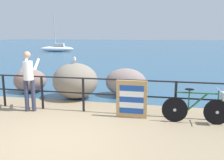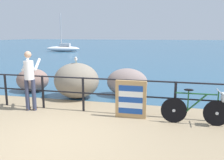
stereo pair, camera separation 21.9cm
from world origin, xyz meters
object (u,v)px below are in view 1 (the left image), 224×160
(folded_deckchair_stack, at_px, (132,99))
(seagull, at_px, (75,59))
(bicycle, at_px, (202,106))
(breakwater_boulder_left, at_px, (30,80))
(sailboat, at_px, (57,48))
(breakwater_boulder_main, at_px, (75,81))
(person_at_railing, at_px, (29,78))
(breakwater_boulder_right, at_px, (126,82))

(folded_deckchair_stack, height_order, seagull, seagull)
(bicycle, relative_size, seagull, 5.02)
(breakwater_boulder_left, bearing_deg, sailboat, 111.75)
(breakwater_boulder_main, bearing_deg, seagull, 111.41)
(person_at_railing, bearing_deg, bicycle, -104.15)
(folded_deckchair_stack, bearing_deg, bicycle, -2.97)
(folded_deckchair_stack, bearing_deg, breakwater_boulder_main, 144.10)
(person_at_railing, height_order, breakwater_boulder_right, person_at_railing)
(breakwater_boulder_main, distance_m, breakwater_boulder_right, 1.85)
(breakwater_boulder_main, distance_m, breakwater_boulder_left, 2.16)
(breakwater_boulder_main, height_order, breakwater_boulder_left, breakwater_boulder_main)
(bicycle, height_order, person_at_railing, person_at_railing)
(breakwater_boulder_main, xyz_separation_m, sailboat, (-10.36, 21.26, -0.21))
(bicycle, bearing_deg, breakwater_boulder_main, 156.22)
(seagull, height_order, sailboat, sailboat)
(bicycle, distance_m, breakwater_boulder_right, 3.32)
(seagull, bearing_deg, folded_deckchair_stack, 32.70)
(bicycle, height_order, breakwater_boulder_right, breakwater_boulder_right)
(breakwater_boulder_main, distance_m, seagull, 0.77)
(bicycle, height_order, breakwater_boulder_main, breakwater_boulder_main)
(seagull, distance_m, sailboat, 23.65)
(bicycle, xyz_separation_m, sailboat, (-14.38, 22.96, -0.04))
(person_at_railing, distance_m, seagull, 1.88)
(sailboat, bearing_deg, bicycle, 113.94)
(bicycle, bearing_deg, sailboat, 121.12)
(bicycle, xyz_separation_m, folded_deckchair_stack, (-1.81, 0.09, 0.06))
(person_at_railing, relative_size, breakwater_boulder_right, 1.18)
(breakwater_boulder_left, xyz_separation_m, sailboat, (-8.27, 20.72, -0.03))
(breakwater_boulder_main, bearing_deg, person_at_railing, -116.69)
(breakwater_boulder_right, xyz_separation_m, sailboat, (-12.07, 20.57, -0.09))
(person_at_railing, distance_m, breakwater_boulder_right, 3.46)
(breakwater_boulder_main, relative_size, breakwater_boulder_left, 1.26)
(breakwater_boulder_right, bearing_deg, breakwater_boulder_main, -158.01)
(seagull, bearing_deg, sailboat, -175.13)
(breakwater_boulder_left, distance_m, seagull, 2.34)
(breakwater_boulder_right, bearing_deg, seagull, -158.81)
(bicycle, distance_m, sailboat, 27.09)
(bicycle, xyz_separation_m, breakwater_boulder_left, (-6.11, 2.23, -0.01))
(folded_deckchair_stack, relative_size, breakwater_boulder_main, 0.64)
(person_at_railing, xyz_separation_m, sailboat, (-9.54, 22.89, -0.57))
(breakwater_boulder_main, bearing_deg, folded_deckchair_stack, -35.90)
(seagull, bearing_deg, breakwater_boulder_right, 90.08)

